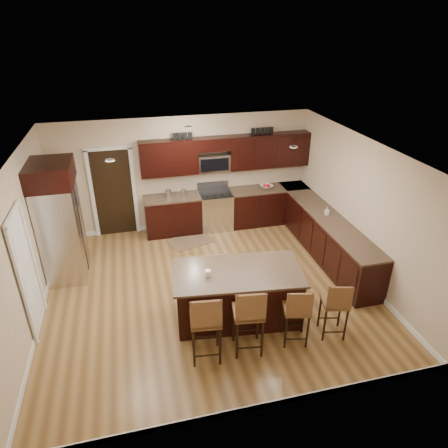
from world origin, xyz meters
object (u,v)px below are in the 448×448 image
object	(u,v)px
stool_left	(206,321)
range	(215,210)
island	(237,296)
stool_extra	(336,304)
stool_mid	(249,314)
refrigerator	(60,221)
stool_right	(297,310)

from	to	relation	value
stool_left	range	bearing A→B (deg)	82.65
island	stool_left	distance (m)	1.15
stool_extra	stool_left	bearing A→B (deg)	-166.78
stool_mid	refrigerator	world-z (taller)	refrigerator
stool_extra	range	bearing A→B (deg)	116.36
stool_right	refrigerator	world-z (taller)	refrigerator
range	stool_extra	world-z (taller)	range
island	range	bearing A→B (deg)	90.40
island	stool_extra	bearing A→B (deg)	-25.01
island	stool_left	bearing A→B (deg)	-123.17
range	stool_mid	size ratio (longest dim) A/B	0.93
island	stool_left	xyz separation A→B (m)	(-0.71, -0.85, 0.32)
stool_left	stool_mid	xyz separation A→B (m)	(0.65, 0.00, -0.00)
island	stool_right	xyz separation A→B (m)	(0.71, -0.84, 0.22)
island	stool_mid	xyz separation A→B (m)	(-0.06, -0.85, 0.31)
refrigerator	stool_extra	world-z (taller)	refrigerator
stool_left	refrigerator	xyz separation A→B (m)	(-2.22, 2.89, 0.45)
range	island	distance (m)	3.34
range	stool_right	xyz separation A→B (m)	(0.34, -4.16, 0.18)
stool_mid	range	bearing A→B (deg)	91.93
stool_extra	stool_mid	bearing A→B (deg)	-166.68
range	refrigerator	size ratio (longest dim) A/B	0.47
stool_right	refrigerator	distance (m)	4.67
stool_left	stool_extra	world-z (taller)	stool_left
island	stool_extra	xyz separation A→B (m)	(1.36, -0.84, 0.22)
stool_right	stool_extra	distance (m)	0.65
refrigerator	stool_mid	bearing A→B (deg)	-45.19
stool_right	stool_mid	bearing A→B (deg)	-166.36
island	stool_mid	size ratio (longest dim) A/B	1.88
range	island	world-z (taller)	range
refrigerator	stool_right	bearing A→B (deg)	-38.33
range	island	bearing A→B (deg)	-96.32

